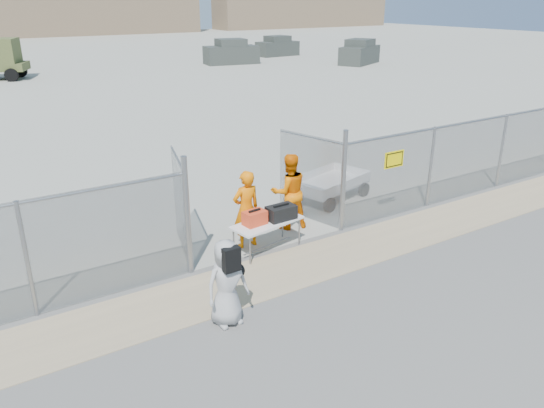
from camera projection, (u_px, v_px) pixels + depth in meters
ground at (326, 287)px, 10.44m from camera, size 160.00×160.00×0.00m
tarmac_inside at (12, 66)px, 43.49m from camera, size 160.00×80.00×0.01m
dirt_strip at (297, 266)px, 11.22m from camera, size 44.00×1.60×0.01m
distant_hills at (7, 3)px, 72.67m from camera, size 140.00×6.00×9.00m
chain_link_fence at (272, 204)px, 11.61m from camera, size 40.00×0.20×2.20m
folding_table at (267, 236)px, 11.84m from camera, size 1.75×0.97×0.70m
orange_bag at (255, 218)px, 11.51m from camera, size 0.52×0.38×0.31m
black_duffel at (281, 213)px, 11.78m from camera, size 0.65×0.39×0.31m
security_worker_left at (246, 209)px, 11.84m from camera, size 0.66×0.44×1.81m
security_worker_right at (289, 191)px, 12.82m from camera, size 1.05×0.90×1.88m
visitor at (227, 283)px, 9.03m from camera, size 0.79×0.52×1.58m
utility_trailer at (329, 186)px, 14.92m from camera, size 3.29×2.28×0.72m
parked_vehicle_near at (231, 52)px, 44.66m from camera, size 4.69×2.66×2.01m
parked_vehicle_mid at (277, 46)px, 50.79m from camera, size 4.16×2.12×1.83m
parked_vehicle_far at (360, 52)px, 44.62m from camera, size 4.83×3.77×1.99m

